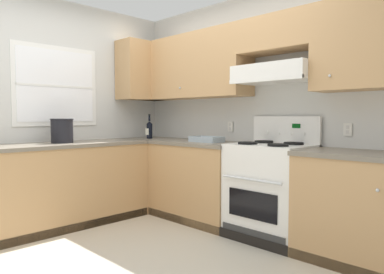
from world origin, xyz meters
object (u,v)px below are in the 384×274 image
Objects in this scene: wine_bottle at (149,129)px; bucket at (62,130)px; stove at (270,190)px; bowl at (206,140)px.

wine_bottle is 1.16m from bucket.
bowl is at bearing -178.45° from stove.
bowl is at bearing 49.63° from bucket.
stove is at bearing 2.32° from wine_bottle.
wine_bottle is 0.86× the size of bowl.
wine_bottle is (-1.80, -0.07, 0.55)m from stove.
bowl is (0.97, 0.05, -0.10)m from wine_bottle.
wine_bottle is 0.98m from bowl.
wine_bottle is at bearing -177.68° from stove.
wine_bottle reaches higher than bowl.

